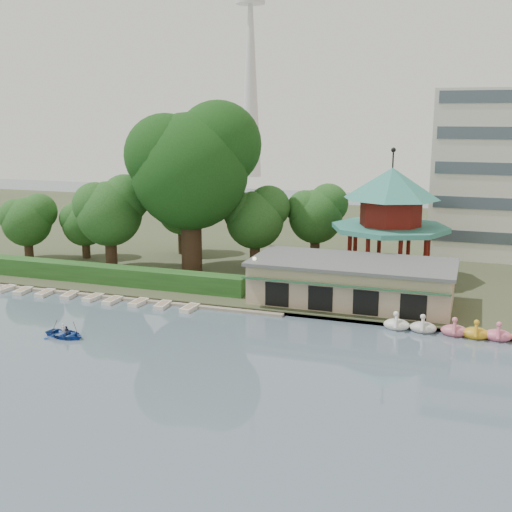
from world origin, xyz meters
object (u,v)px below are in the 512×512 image
at_px(dock, 118,296).
at_px(pavilion, 391,212).
at_px(boathouse, 352,281).
at_px(big_tree, 192,163).
at_px(rowboat_with_passengers, 65,331).

distance_m(dock, pavilion, 29.14).
height_order(boathouse, big_tree, big_tree).
bearing_deg(boathouse, rowboat_with_passengers, -141.18).
bearing_deg(dock, pavilion, 31.66).
xyz_separation_m(dock, pavilion, (24.00, 14.80, 7.36)).
distance_m(boathouse, big_tree, 22.21).
height_order(boathouse, pavilion, pavilion).
xyz_separation_m(pavilion, big_tree, (-20.83, -3.80, 4.87)).
height_order(dock, big_tree, big_tree).
bearing_deg(big_tree, rowboat_with_passengers, -92.95).
xyz_separation_m(boathouse, big_tree, (-18.83, 6.23, 9.99)).
bearing_deg(boathouse, pavilion, 78.72).
height_order(dock, boathouse, boathouse).
bearing_deg(pavilion, rowboat_with_passengers, -130.10).
relative_size(boathouse, pavilion, 1.38).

